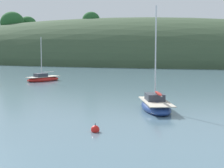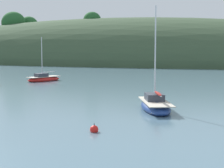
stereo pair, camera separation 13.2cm
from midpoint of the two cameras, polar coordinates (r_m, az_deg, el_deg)
name	(u,v)px [view 1 (the left image)]	position (r m, az deg, el deg)	size (l,w,h in m)	color
far_shoreline_hill	(104,64)	(97.33, -1.29, 3.26)	(150.00, 36.00, 26.82)	#384C33
sailboat_cream_ketch	(43,79)	(47.11, -10.95, 0.83)	(3.32, 5.06, 5.80)	red
sailboat_black_sloop	(156,105)	(24.83, 6.77, -3.37)	(3.81, 5.53, 7.29)	navy
mooring_buoy_channel	(95,130)	(18.48, -2.87, -7.21)	(0.44, 0.44, 0.54)	red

